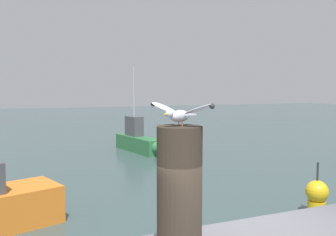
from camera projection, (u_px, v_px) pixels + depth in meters
name	position (u px, v px, depth m)	size (l,w,h in m)	color
mooring_post	(179.00, 191.00, 3.07)	(0.39, 0.39, 1.11)	#382D23
seagull	(179.00, 113.00, 3.01)	(0.40, 0.64, 0.20)	tan
boat_green	(140.00, 141.00, 18.08)	(1.55, 4.18, 4.27)	#2D6B3D
channel_buoy	(317.00, 196.00, 9.02)	(0.56, 0.56, 1.33)	yellow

